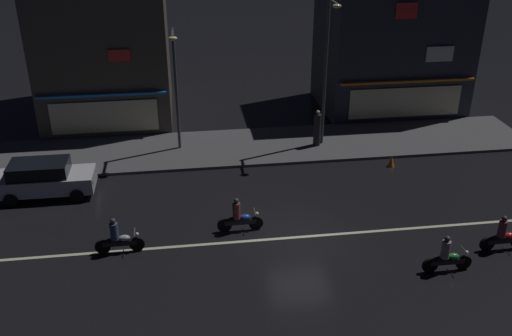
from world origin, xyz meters
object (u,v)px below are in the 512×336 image
streetlamp_west (176,80)px  pedestrian_on_sidewalk (317,129)px  parked_car_near_kerb (44,178)px  traffic_cone (391,161)px  motorcycle_lead (447,257)px  motorcycle_opposite_lane (118,238)px  streetlamp_mid (327,63)px  motorcycle_following (239,217)px  motorcycle_trailing_far (503,236)px

streetlamp_west → pedestrian_on_sidewalk: size_ratio=3.21×
streetlamp_west → pedestrian_on_sidewalk: bearing=-3.4°
parked_car_near_kerb → traffic_cone: (16.75, 0.71, -0.59)m
motorcycle_lead → motorcycle_opposite_lane: size_ratio=1.00×
streetlamp_mid → motorcycle_following: (-5.46, -7.82, -4.05)m
traffic_cone → motorcycle_trailing_far: bearing=-78.0°
streetlamp_west → motorcycle_opposite_lane: bearing=-105.5°
streetlamp_mid → traffic_cone: streetlamp_mid is taller
streetlamp_mid → traffic_cone: (2.87, -2.88, -4.41)m
streetlamp_west → traffic_cone: bearing=-17.2°
motorcycle_lead → traffic_cone: bearing=-89.5°
pedestrian_on_sidewalk → traffic_cone: 4.36m
streetlamp_west → motorcycle_trailing_far: bearing=-42.0°
motorcycle_opposite_lane → motorcycle_trailing_far: same height
streetlamp_west → motorcycle_trailing_far: streetlamp_west is taller
motorcycle_lead → streetlamp_mid: bearing=-73.7°
pedestrian_on_sidewalk → motorcycle_lead: (2.09, -11.57, -0.43)m
pedestrian_on_sidewalk → motorcycle_opposite_lane: bearing=165.5°
motorcycle_trailing_far → traffic_cone: bearing=-70.3°
streetlamp_mid → motorcycle_lead: streetlamp_mid is taller
parked_car_near_kerb → streetlamp_west: bearing=-147.1°
parked_car_near_kerb → motorcycle_following: (8.43, -4.23, -0.24)m
streetlamp_west → motorcycle_opposite_lane: (-2.52, -9.12, -3.34)m
motorcycle_lead → streetlamp_west: bearing=-44.0°
pedestrian_on_sidewalk → motorcycle_following: pedestrian_on_sidewalk is taller
streetlamp_mid → motorcycle_following: bearing=-124.9°
pedestrian_on_sidewalk → parked_car_near_kerb: size_ratio=0.46×
pedestrian_on_sidewalk → traffic_cone: (3.21, -2.84, -0.79)m
motorcycle_opposite_lane → traffic_cone: bearing=-152.1°
parked_car_near_kerb → pedestrian_on_sidewalk: bearing=-165.3°
motorcycle_following → motorcycle_trailing_far: size_ratio=1.00×
streetlamp_mid → pedestrian_on_sidewalk: 3.63m
motorcycle_lead → motorcycle_following: (-7.20, 3.79, 0.00)m
pedestrian_on_sidewalk → streetlamp_west: bearing=120.9°
motorcycle_following → motorcycle_lead: bearing=-35.9°
streetlamp_west → streetlamp_mid: streetlamp_mid is taller
motorcycle_following → motorcycle_opposite_lane: 4.87m
motorcycle_following → traffic_cone: motorcycle_following is taller
motorcycle_opposite_lane → parked_car_near_kerb: bearing=-50.7°
motorcycle_opposite_lane → motorcycle_lead: bearing=170.3°
motorcycle_trailing_far → pedestrian_on_sidewalk: bearing=-57.6°
pedestrian_on_sidewalk → motorcycle_trailing_far: bearing=-121.0°
traffic_cone → motorcycle_lead: bearing=-97.3°
motorcycle_lead → motorcycle_opposite_lane: (-11.99, 2.90, 0.00)m
parked_car_near_kerb → motorcycle_trailing_far: size_ratio=2.26×
motorcycle_following → motorcycle_trailing_far: bearing=-23.7°
streetlamp_mid → motorcycle_lead: size_ratio=4.10×
motorcycle_following → motorcycle_trailing_far: 10.35m
motorcycle_opposite_lane → traffic_cone: (13.11, 5.83, -0.36)m
parked_car_near_kerb → traffic_cone: parked_car_near_kerb is taller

